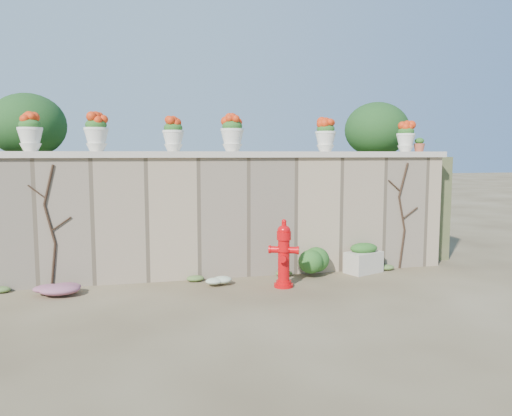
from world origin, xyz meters
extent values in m
plane|color=#4E3E27|center=(0.00, 0.00, 0.00)|extent=(80.00, 80.00, 0.00)
cube|color=#9C8568|center=(0.00, 1.80, 1.00)|extent=(8.00, 0.40, 2.00)
cube|color=beige|center=(0.00, 1.80, 2.05)|extent=(8.10, 0.52, 0.10)
cube|color=#384C23|center=(0.00, 5.00, 1.00)|extent=(9.00, 6.00, 2.00)
ellipsoid|color=#143814|center=(-3.20, 3.00, 2.55)|extent=(1.30, 1.30, 1.10)
ellipsoid|color=#143814|center=(3.40, 3.00, 2.55)|extent=(1.30, 1.30, 1.10)
cylinder|color=black|center=(-2.66, 1.58, 0.35)|extent=(0.12, 0.04, 0.70)
cylinder|color=black|center=(-2.69, 1.58, 1.00)|extent=(0.17, 0.04, 0.61)
cylinder|color=black|center=(-2.67, 1.58, 1.60)|extent=(0.18, 0.04, 0.61)
cylinder|color=black|center=(-2.52, 1.58, 1.00)|extent=(0.30, 0.02, 0.22)
cylinder|color=black|center=(-2.85, 1.58, 1.50)|extent=(0.25, 0.02, 0.21)
cylinder|color=black|center=(3.24, 1.58, 0.35)|extent=(0.12, 0.04, 0.70)
cylinder|color=black|center=(3.22, 1.58, 1.00)|extent=(0.17, 0.04, 0.61)
cylinder|color=black|center=(3.23, 1.58, 1.60)|extent=(0.18, 0.04, 0.61)
cylinder|color=black|center=(3.38, 1.58, 1.00)|extent=(0.30, 0.02, 0.22)
cylinder|color=black|center=(3.05, 1.58, 1.50)|extent=(0.25, 0.02, 0.21)
cylinder|color=red|center=(0.80, 0.85, 0.03)|extent=(0.30, 0.30, 0.05)
cylinder|color=red|center=(0.80, 0.85, 0.43)|extent=(0.18, 0.18, 0.66)
cylinder|color=red|center=(0.80, 0.85, 0.59)|extent=(0.22, 0.22, 0.04)
cylinder|color=red|center=(0.80, 0.85, 0.81)|extent=(0.22, 0.22, 0.13)
ellipsoid|color=red|center=(0.80, 0.85, 0.91)|extent=(0.20, 0.20, 0.15)
cylinder|color=red|center=(0.80, 0.85, 1.00)|extent=(0.07, 0.07, 0.11)
cylinder|color=red|center=(0.66, 0.91, 0.59)|extent=(0.18, 0.16, 0.11)
cylinder|color=red|center=(0.94, 0.79, 0.59)|extent=(0.18, 0.16, 0.11)
cylinder|color=red|center=(0.75, 0.75, 0.48)|extent=(0.13, 0.14, 0.10)
cube|color=beige|center=(2.42, 1.44, 0.18)|extent=(0.72, 0.58, 0.37)
ellipsoid|color=#1E5119|center=(2.42, 1.44, 0.43)|extent=(0.56, 0.45, 0.19)
ellipsoid|color=#1E5119|center=(1.45, 1.37, 0.31)|extent=(0.65, 0.58, 0.62)
ellipsoid|color=#C72791|center=(-2.54, 1.14, 0.12)|extent=(0.88, 0.59, 0.24)
ellipsoid|color=white|center=(-0.18, 1.15, 0.09)|extent=(0.52, 0.42, 0.19)
ellipsoid|color=#1E5119|center=(-2.94, 1.80, 2.50)|extent=(0.32, 0.32, 0.19)
ellipsoid|color=red|center=(-2.94, 1.80, 2.58)|extent=(0.28, 0.28, 0.20)
ellipsoid|color=#1E5119|center=(-1.98, 1.80, 2.51)|extent=(0.33, 0.33, 0.20)
ellipsoid|color=red|center=(-1.98, 1.80, 2.59)|extent=(0.29, 0.29, 0.20)
ellipsoid|color=#1E5119|center=(-0.79, 1.80, 2.48)|extent=(0.30, 0.30, 0.18)
ellipsoid|color=red|center=(-0.79, 1.80, 2.55)|extent=(0.26, 0.26, 0.19)
ellipsoid|color=#1E5119|center=(0.18, 1.80, 2.52)|extent=(0.33, 0.33, 0.20)
ellipsoid|color=red|center=(0.18, 1.80, 2.60)|extent=(0.29, 0.29, 0.21)
ellipsoid|color=#1E5119|center=(1.83, 1.80, 2.49)|extent=(0.31, 0.31, 0.19)
ellipsoid|color=red|center=(1.83, 1.80, 2.57)|extent=(0.27, 0.27, 0.19)
ellipsoid|color=#1E5119|center=(3.37, 1.80, 2.46)|extent=(0.29, 0.29, 0.17)
ellipsoid|color=red|center=(3.37, 1.80, 2.53)|extent=(0.25, 0.25, 0.18)
ellipsoid|color=#1E5119|center=(3.65, 1.80, 2.28)|extent=(0.17, 0.17, 0.12)
camera|label=1|loc=(-1.37, -6.42, 2.07)|focal=35.00mm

